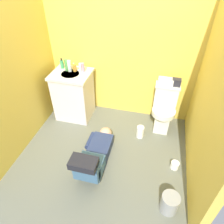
{
  "coord_description": "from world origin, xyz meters",
  "views": [
    {
      "loc": [
        0.6,
        -1.94,
        2.34
      ],
      "look_at": [
        0.02,
        0.33,
        0.45
      ],
      "focal_mm": 33.09,
      "sensor_mm": 36.0,
      "label": 1
    }
  ],
  "objects_px": {
    "bottle_amber": "(75,68)",
    "faucet": "(74,66)",
    "bottle_pink": "(83,67)",
    "trash_can": "(169,203)",
    "bottle_green": "(67,65)",
    "tissue_box": "(166,81)",
    "toiletry_bag": "(176,82)",
    "vanity_cabinet": "(74,95)",
    "bottle_white": "(80,66)",
    "soap_dispenser": "(62,64)",
    "toilet": "(164,109)",
    "person_plumber": "(95,155)",
    "bottle_clear": "(69,66)",
    "toilet_paper_roll": "(175,165)",
    "paper_towel_roll": "(140,132)"
  },
  "relations": [
    {
      "from": "toilet",
      "to": "faucet",
      "type": "bearing_deg",
      "value": 176.52
    },
    {
      "from": "vanity_cabinet",
      "to": "toilet_paper_roll",
      "type": "distance_m",
      "value": 1.9
    },
    {
      "from": "toilet",
      "to": "vanity_cabinet",
      "type": "distance_m",
      "value": 1.47
    },
    {
      "from": "toiletry_bag",
      "to": "tissue_box",
      "type": "bearing_deg",
      "value": 180.0
    },
    {
      "from": "bottle_white",
      "to": "bottle_pink",
      "type": "distance_m",
      "value": 0.09
    },
    {
      "from": "faucet",
      "to": "toiletry_bag",
      "type": "height_order",
      "value": "faucet"
    },
    {
      "from": "vanity_cabinet",
      "to": "person_plumber",
      "type": "height_order",
      "value": "vanity_cabinet"
    },
    {
      "from": "bottle_green",
      "to": "vanity_cabinet",
      "type": "bearing_deg",
      "value": -39.07
    },
    {
      "from": "bottle_amber",
      "to": "faucet",
      "type": "bearing_deg",
      "value": 121.6
    },
    {
      "from": "faucet",
      "to": "toilet",
      "type": "bearing_deg",
      "value": -3.48
    },
    {
      "from": "soap_dispenser",
      "to": "bottle_clear",
      "type": "distance_m",
      "value": 0.17
    },
    {
      "from": "soap_dispenser",
      "to": "bottle_amber",
      "type": "relative_size",
      "value": 1.49
    },
    {
      "from": "bottle_green",
      "to": "bottle_pink",
      "type": "distance_m",
      "value": 0.26
    },
    {
      "from": "person_plumber",
      "to": "trash_can",
      "type": "relative_size",
      "value": 4.35
    },
    {
      "from": "vanity_cabinet",
      "to": "bottle_clear",
      "type": "relative_size",
      "value": 4.66
    },
    {
      "from": "vanity_cabinet",
      "to": "paper_towel_roll",
      "type": "distance_m",
      "value": 1.24
    },
    {
      "from": "toiletry_bag",
      "to": "toilet_paper_roll",
      "type": "distance_m",
      "value": 1.16
    },
    {
      "from": "bottle_green",
      "to": "person_plumber",
      "type": "bearing_deg",
      "value": -53.57
    },
    {
      "from": "person_plumber",
      "to": "toilet_paper_roll",
      "type": "bearing_deg",
      "value": 10.96
    },
    {
      "from": "bottle_pink",
      "to": "trash_can",
      "type": "distance_m",
      "value": 2.18
    },
    {
      "from": "tissue_box",
      "to": "toiletry_bag",
      "type": "xyz_separation_m",
      "value": [
        0.15,
        0.0,
        0.01
      ]
    },
    {
      "from": "soap_dispenser",
      "to": "faucet",
      "type": "bearing_deg",
      "value": 6.01
    },
    {
      "from": "toilet",
      "to": "soap_dispenser",
      "type": "distance_m",
      "value": 1.74
    },
    {
      "from": "toilet",
      "to": "vanity_cabinet",
      "type": "xyz_separation_m",
      "value": [
        -1.47,
        -0.05,
        0.05
      ]
    },
    {
      "from": "vanity_cabinet",
      "to": "soap_dispenser",
      "type": "relative_size",
      "value": 4.94
    },
    {
      "from": "bottle_white",
      "to": "trash_can",
      "type": "relative_size",
      "value": 0.43
    },
    {
      "from": "bottle_pink",
      "to": "toilet",
      "type": "bearing_deg",
      "value": -1.54
    },
    {
      "from": "vanity_cabinet",
      "to": "bottle_amber",
      "type": "height_order",
      "value": "bottle_amber"
    },
    {
      "from": "bottle_pink",
      "to": "bottle_white",
      "type": "bearing_deg",
      "value": 137.56
    },
    {
      "from": "toilet",
      "to": "bottle_clear",
      "type": "relative_size",
      "value": 4.27
    },
    {
      "from": "bottle_white",
      "to": "toilet",
      "type": "bearing_deg",
      "value": -3.98
    },
    {
      "from": "toilet",
      "to": "faucet",
      "type": "relative_size",
      "value": 7.5
    },
    {
      "from": "bottle_white",
      "to": "bottle_pink",
      "type": "bearing_deg",
      "value": -42.44
    },
    {
      "from": "toilet",
      "to": "toilet_paper_roll",
      "type": "height_order",
      "value": "toilet"
    },
    {
      "from": "trash_can",
      "to": "faucet",
      "type": "bearing_deg",
      "value": 138.33
    },
    {
      "from": "faucet",
      "to": "bottle_white",
      "type": "distance_m",
      "value": 0.11
    },
    {
      "from": "tissue_box",
      "to": "trash_can",
      "type": "xyz_separation_m",
      "value": [
        0.22,
        -1.47,
        -0.68
      ]
    },
    {
      "from": "toilet",
      "to": "trash_can",
      "type": "bearing_deg",
      "value": -82.67
    },
    {
      "from": "trash_can",
      "to": "soap_dispenser",
      "type": "bearing_deg",
      "value": 141.79
    },
    {
      "from": "tissue_box",
      "to": "bottle_pink",
      "type": "bearing_deg",
      "value": -177.46
    },
    {
      "from": "tissue_box",
      "to": "bottle_white",
      "type": "distance_m",
      "value": 1.32
    },
    {
      "from": "toiletry_bag",
      "to": "bottle_amber",
      "type": "distance_m",
      "value": 1.54
    },
    {
      "from": "soap_dispenser",
      "to": "bottle_clear",
      "type": "height_order",
      "value": "bottle_clear"
    },
    {
      "from": "bottle_amber",
      "to": "toilet_paper_roll",
      "type": "relative_size",
      "value": 1.01
    },
    {
      "from": "tissue_box",
      "to": "toiletry_bag",
      "type": "bearing_deg",
      "value": 0.0
    },
    {
      "from": "bottle_white",
      "to": "bottle_amber",
      "type": "bearing_deg",
      "value": -131.9
    },
    {
      "from": "bottle_amber",
      "to": "toiletry_bag",
      "type": "bearing_deg",
      "value": 2.51
    },
    {
      "from": "person_plumber",
      "to": "tissue_box",
      "type": "xyz_separation_m",
      "value": [
        0.77,
        1.08,
        0.62
      ]
    },
    {
      "from": "vanity_cabinet",
      "to": "toiletry_bag",
      "type": "xyz_separation_m",
      "value": [
        1.58,
        0.14,
        0.39
      ]
    },
    {
      "from": "toilet",
      "to": "bottle_amber",
      "type": "distance_m",
      "value": 1.52
    }
  ]
}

